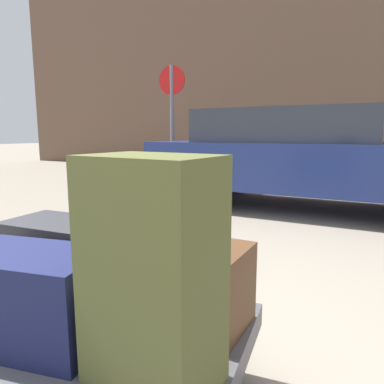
# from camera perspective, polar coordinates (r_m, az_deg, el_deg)

# --- Properties ---
(luggage_cart) EXTENTS (1.24, 0.89, 0.34)m
(luggage_cart) POSITION_cam_1_polar(r_m,az_deg,el_deg) (1.57, -17.07, -22.27)
(luggage_cart) COLOR #4C4C51
(luggage_cart) RESTS_ON ground_plane
(duffel_bag_navy_stacked_top) EXTENTS (0.55, 0.36, 0.33)m
(duffel_bag_navy_stacked_top) POSITION_cam_1_polar(r_m,az_deg,el_deg) (1.45, -24.40, -15.04)
(duffel_bag_navy_stacked_top) COLOR #191E47
(duffel_bag_navy_stacked_top) RESTS_ON luggage_cart
(duffel_bag_brown_front_left) EXTENTS (0.67, 0.38, 0.32)m
(duffel_bag_brown_front_left) POSITION_cam_1_polar(r_m,az_deg,el_deg) (1.49, -3.59, -13.73)
(duffel_bag_brown_front_left) COLOR #51331E
(duffel_bag_brown_front_left) RESTS_ON luggage_cart
(suitcase_olive_rear_left) EXTENTS (0.42, 0.33, 0.69)m
(suitcase_olive_rear_left) POSITION_cam_1_polar(r_m,az_deg,el_deg) (1.06, -6.35, -13.02)
(suitcase_olive_rear_left) COLOR #4C5128
(suitcase_olive_rear_left) RESTS_ON luggage_cart
(duffel_bag_charcoal_center) EXTENTS (0.54, 0.33, 0.34)m
(duffel_bag_charcoal_center) POSITION_cam_1_polar(r_m,az_deg,el_deg) (1.81, -19.78, -9.68)
(duffel_bag_charcoal_center) COLOR #2D2D33
(duffel_bag_charcoal_center) RESTS_ON luggage_cart
(parked_car) EXTENTS (4.47, 2.29, 1.42)m
(parked_car) POSITION_cam_1_polar(r_m,az_deg,el_deg) (5.36, 16.95, 5.50)
(parked_car) COLOR navy
(parked_car) RESTS_ON ground_plane
(no_parking_sign) EXTENTS (0.50, 0.07, 2.24)m
(no_parking_sign) POSITION_cam_1_polar(r_m,az_deg,el_deg) (6.40, -3.20, 12.13)
(no_parking_sign) COLOR slate
(no_parking_sign) RESTS_ON ground_plane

